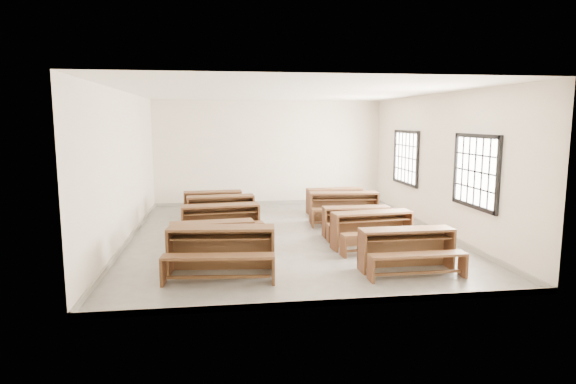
{
  "coord_description": "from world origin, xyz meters",
  "views": [
    {
      "loc": [
        -1.48,
        -10.55,
        2.58
      ],
      "look_at": [
        0.0,
        0.0,
        1.0
      ],
      "focal_mm": 30.0,
      "sensor_mm": 36.0,
      "label": 1
    }
  ],
  "objects": [
    {
      "name": "desk_set_3",
      "position": [
        -1.5,
        1.3,
        0.43
      ],
      "size": [
        1.72,
        1.01,
        0.74
      ],
      "rotation": [
        0.0,
        0.0,
        0.09
      ],
      "color": "brown",
      "rests_on": "ground"
    },
    {
      "name": "desk_set_6",
      "position": [
        1.56,
        -1.32,
        0.44
      ],
      "size": [
        1.75,
        1.05,
        0.75
      ],
      "rotation": [
        0.0,
        0.0,
        0.11
      ],
      "color": "brown",
      "rests_on": "ground"
    },
    {
      "name": "desk_set_1",
      "position": [
        -1.66,
        -1.63,
        0.41
      ],
      "size": [
        1.63,
        0.96,
        0.7
      ],
      "rotation": [
        0.0,
        0.0,
        0.1
      ],
      "color": "brown",
      "rests_on": "ground"
    },
    {
      "name": "desk_set_7",
      "position": [
        1.51,
        -0.3,
        0.39
      ],
      "size": [
        1.51,
        0.79,
        0.67
      ],
      "rotation": [
        0.0,
        0.0,
        -0.01
      ],
      "color": "brown",
      "rests_on": "ground"
    },
    {
      "name": "desk_set_9",
      "position": [
        1.68,
        2.46,
        0.41
      ],
      "size": [
        1.61,
        0.91,
        0.7
      ],
      "rotation": [
        0.0,
        0.0,
        0.06
      ],
      "color": "brown",
      "rests_on": "ground"
    },
    {
      "name": "desk_set_2",
      "position": [
        -1.5,
        -0.14,
        0.44
      ],
      "size": [
        1.78,
        1.06,
        0.76
      ],
      "rotation": [
        0.0,
        0.0,
        0.11
      ],
      "color": "brown",
      "rests_on": "ground"
    },
    {
      "name": "room",
      "position": [
        0.09,
        0.0,
        2.14
      ],
      "size": [
        8.5,
        8.5,
        3.2
      ],
      "color": "gray",
      "rests_on": "ground"
    },
    {
      "name": "desk_set_8",
      "position": [
        1.61,
        1.17,
        0.46
      ],
      "size": [
        1.81,
        1.04,
        0.78
      ],
      "rotation": [
        0.0,
        0.0,
        -0.08
      ],
      "color": "brown",
      "rests_on": "ground"
    },
    {
      "name": "desk_set_5",
      "position": [
        1.69,
        -2.84,
        0.43
      ],
      "size": [
        1.65,
        0.87,
        0.74
      ],
      "rotation": [
        0.0,
        0.0,
        0.01
      ],
      "color": "brown",
      "rests_on": "ground"
    },
    {
      "name": "desk_set_0",
      "position": [
        -1.5,
        -2.59,
        0.47
      ],
      "size": [
        1.88,
        1.1,
        0.81
      ],
      "rotation": [
        0.0,
        0.0,
        -0.1
      ],
      "color": "brown",
      "rests_on": "ground"
    },
    {
      "name": "desk_set_4",
      "position": [
        -1.71,
        2.41,
        0.41
      ],
      "size": [
        1.59,
        0.9,
        0.7
      ],
      "rotation": [
        0.0,
        0.0,
        0.06
      ],
      "color": "brown",
      "rests_on": "ground"
    }
  ]
}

